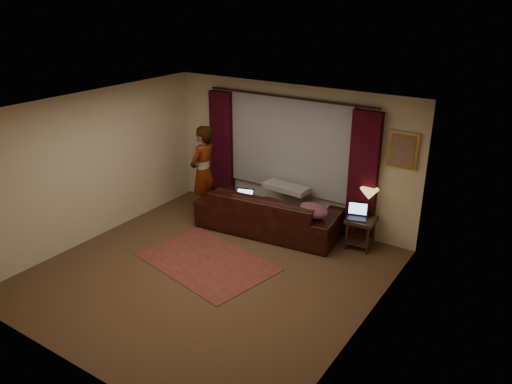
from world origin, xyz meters
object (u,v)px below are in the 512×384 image
sofa (269,204)px  laptop_table (357,212)px  end_table (360,233)px  laptop_sofa (244,197)px  tiffany_lamp (368,203)px  person (203,173)px

sofa → laptop_table: (1.59, 0.26, 0.15)m
sofa → end_table: (1.66, 0.32, -0.25)m
laptop_sofa → tiffany_lamp: bearing=-0.2°
sofa → tiffany_lamp: sofa is taller
end_table → laptop_table: 0.41m
laptop_table → sofa: bearing=172.9°
laptop_sofa → end_table: (2.06, 0.53, -0.37)m
tiffany_lamp → person: size_ratio=0.27×
end_table → laptop_table: bearing=-142.2°
laptop_sofa → laptop_table: bearing=-4.3°
tiffany_lamp → laptop_sofa: bearing=-162.3°
sofa → end_table: sofa is taller
tiffany_lamp → person: 3.13m
laptop_table → person: (-2.96, -0.43, 0.24)m
laptop_sofa → laptop_table: (2.00, 0.48, 0.03)m
end_table → person: (-3.03, -0.48, 0.64)m
laptop_sofa → laptop_table: size_ratio=0.95×
sofa → laptop_sofa: sofa is taller
end_table → person: 3.13m
end_table → person: person is taller
laptop_sofa → tiffany_lamp: (2.10, 0.67, 0.15)m
sofa → laptop_table: 1.62m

